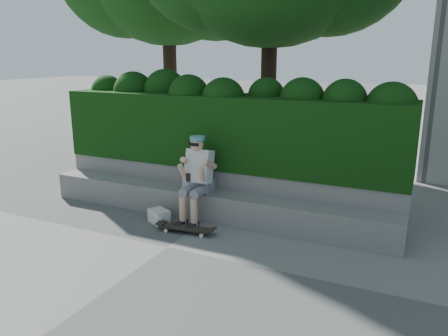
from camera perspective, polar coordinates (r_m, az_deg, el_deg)
The scene contains 8 objects.
ground at distance 6.22m, azimuth -7.41°, elevation -10.22°, with size 80.00×80.00×0.00m, color slate.
bench_ledge at distance 7.13m, azimuth -2.06°, elevation -4.85°, with size 6.00×0.45×0.45m, color gray.
planter_wall at distance 7.49m, azimuth -0.40°, elevation -2.69°, with size 6.00×0.50×0.75m, color gray.
hedge at distance 7.47m, azimuth 0.33°, elevation 4.95°, with size 6.00×1.00×1.20m, color black.
person at distance 6.87m, azimuth -3.48°, elevation -1.03°, with size 0.40×0.76×1.38m.
skateboard at distance 6.63m, azimuth -5.02°, elevation -7.84°, with size 0.84×0.29×0.09m.
backpack_plaid at distance 7.02m, azimuth -4.08°, elevation -1.42°, with size 0.30×0.16×0.43m, color silver.
backpack_ground at distance 7.06m, azimuth -8.48°, elevation -6.25°, with size 0.33×0.23×0.21m, color beige.
Camera 1 is at (3.10, -4.73, 2.58)m, focal length 35.00 mm.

